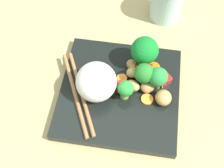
{
  "coord_description": "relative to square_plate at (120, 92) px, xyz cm",
  "views": [
    {
      "loc": [
        -32.23,
        -4.19,
        58.12
      ],
      "look_at": [
        0.06,
        1.71,
        3.91
      ],
      "focal_mm": 47.97,
      "sensor_mm": 36.0,
      "label": 1
    }
  ],
  "objects": [
    {
      "name": "drinking_glass",
      "position": [
        25.78,
        -7.57,
        3.79
      ],
      "size": [
        8.0,
        8.0,
        9.5
      ],
      "primitive_type": "cylinder",
      "color": "silver",
      "rests_on": "ground_plane"
    },
    {
      "name": "ground_plane",
      "position": [
        0.0,
        0.0,
        -1.96
      ],
      "size": [
        110.0,
        110.0,
        2.0
      ],
      "primitive_type": "cube",
      "color": "tan"
    },
    {
      "name": "chicken_piece_4",
      "position": [
        4.28,
        -2.17,
        2.11
      ],
      "size": [
        3.1,
        3.43,
        2.31
      ],
      "primitive_type": "ellipsoid",
      "rotation": [
        0.0,
        0.0,
        1.84
      ],
      "color": "tan",
      "rests_on": "square_plate"
    },
    {
      "name": "broccoli_floret_1",
      "position": [
        2.48,
        -7.6,
        4.54
      ],
      "size": [
        4.15,
        4.15,
        5.82
      ],
      "color": "#62973D",
      "rests_on": "square_plate"
    },
    {
      "name": "carrot_slice_0",
      "position": [
        -1.26,
        -6.13,
        1.16
      ],
      "size": [
        2.89,
        2.89,
        0.41
      ],
      "primitive_type": "cylinder",
      "rotation": [
        0.0,
        0.0,
        3.26
      ],
      "color": "orange",
      "rests_on": "square_plate"
    },
    {
      "name": "chicken_piece_2",
      "position": [
        -0.95,
        -9.38,
        2.38
      ],
      "size": [
        3.97,
        3.77,
        2.84
      ],
      "primitive_type": "ellipsoid",
      "rotation": [
        0.0,
        0.0,
        3.24
      ],
      "color": "tan",
      "rests_on": "square_plate"
    },
    {
      "name": "broccoli_floret_2",
      "position": [
        -1.19,
        -1.36,
        3.78
      ],
      "size": [
        3.42,
        3.42,
        4.99
      ],
      "color": "#74A247",
      "rests_on": "square_plate"
    },
    {
      "name": "pepper_chunk_1",
      "position": [
        5.56,
        -5.06,
        2.07
      ],
      "size": [
        2.17,
        2.67,
        2.22
      ],
      "primitive_type": "cube",
      "rotation": [
        0.0,
        0.0,
        4.84
      ],
      "color": "red",
      "rests_on": "square_plate"
    },
    {
      "name": "carrot_slice_1",
      "position": [
        2.71,
        -0.46,
        1.35
      ],
      "size": [
        2.97,
        2.97,
        0.79
      ],
      "primitive_type": "cylinder",
      "rotation": [
        0.0,
        0.0,
        2.78
      ],
      "color": "orange",
      "rests_on": "square_plate"
    },
    {
      "name": "carrot_slice_3",
      "position": [
        4.16,
        -6.74,
        1.24
      ],
      "size": [
        4.23,
        4.23,
        0.57
      ],
      "primitive_type": "cylinder",
      "rotation": [
        0.0,
        0.0,
        2.05
      ],
      "color": "orange",
      "rests_on": "square_plate"
    },
    {
      "name": "chicken_piece_3",
      "position": [
        1.3,
        -5.85,
        2.14
      ],
      "size": [
        4.26,
        4.23,
        2.37
      ],
      "primitive_type": "ellipsoid",
      "rotation": [
        0.0,
        0.0,
        5.54
      ],
      "color": "tan",
      "rests_on": "square_plate"
    },
    {
      "name": "chicken_piece_1",
      "position": [
        6.53,
        -1.62,
        1.87
      ],
      "size": [
        3.52,
        3.46,
        1.82
      ],
      "primitive_type": "ellipsoid",
      "rotation": [
        0.0,
        0.0,
        3.81
      ],
      "color": "tan",
      "rests_on": "square_plate"
    },
    {
      "name": "broccoli_floret_0",
      "position": [
        2.75,
        -4.65,
        4.73
      ],
      "size": [
        4.28,
        4.28,
        6.23
      ],
      "color": "#74B650",
      "rests_on": "square_plate"
    },
    {
      "name": "rice_mound",
      "position": [
        -1.2,
        4.76,
        4.97
      ],
      "size": [
        9.41,
        9.29,
        8.03
      ],
      "primitive_type": "ellipsoid",
      "rotation": [
        0.0,
        0.0,
        3.04
      ],
      "color": "white",
      "rests_on": "square_plate"
    },
    {
      "name": "chicken_piece_0",
      "position": [
        0.89,
        -2.61,
        2.21
      ],
      "size": [
        3.25,
        3.8,
        2.5
      ],
      "primitive_type": "ellipsoid",
      "rotation": [
        0.0,
        0.0,
        1.24
      ],
      "color": "tan",
      "rests_on": "square_plate"
    },
    {
      "name": "pepper_chunk_2",
      "position": [
        0.58,
        -0.06,
        1.81
      ],
      "size": [
        2.8,
        2.88,
        1.72
      ],
      "primitive_type": "cube",
      "rotation": [
        0.0,
        0.0,
        2.14
      ],
      "color": "red",
      "rests_on": "square_plate"
    },
    {
      "name": "chopstick_pair",
      "position": [
        -2.48,
        8.66,
        1.37
      ],
      "size": [
        19.9,
        11.67,
        0.83
      ],
      "rotation": [
        0.0,
        0.0,
        3.62
      ],
      "color": "#A37243",
      "rests_on": "square_plate"
    },
    {
      "name": "square_plate",
      "position": [
        0.0,
        0.0,
        0.0
      ],
      "size": [
        26.41,
        26.41,
        1.91
      ],
      "primitive_type": "cube",
      "rotation": [
        0.0,
        0.0,
        0.03
      ],
      "color": "black",
      "rests_on": "ground_plane"
    },
    {
      "name": "carrot_slice_2",
      "position": [
        7.0,
        -6.64,
        1.29
      ],
      "size": [
        3.9,
        3.9,
        0.67
      ],
      "primitive_type": "cylinder",
      "rotation": [
        0.0,
        0.0,
        5.66
      ],
      "color": "orange",
      "rests_on": "square_plate"
    },
    {
      "name": "broccoli_floret_3",
      "position": [
        7.84,
        -4.02,
        5.9
      ],
      "size": [
        6.06,
        6.06,
        8.11
      ],
      "color": "#579448",
      "rests_on": "square_plate"
    },
    {
      "name": "pepper_chunk_0",
      "position": [
        3.95,
        -8.97,
        1.91
      ],
      "size": [
        3.87,
        3.87,
        1.91
      ],
      "primitive_type": "cube",
      "rotation": [
        0.0,
        0.0,
        0.76
      ],
      "color": "red",
      "rests_on": "square_plate"
    }
  ]
}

